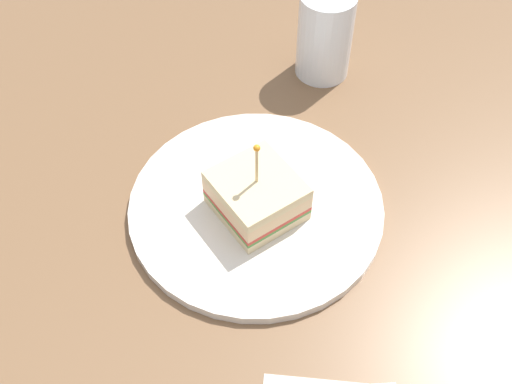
# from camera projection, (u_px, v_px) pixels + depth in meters

# --- Properties ---
(ground_plane) EXTENTS (1.10, 1.10, 0.02)m
(ground_plane) POSITION_uv_depth(u_px,v_px,m) (256.00, 215.00, 0.70)
(ground_plane) COLOR brown
(plate) EXTENTS (0.28, 0.28, 0.01)m
(plate) POSITION_uv_depth(u_px,v_px,m) (256.00, 207.00, 0.69)
(plate) COLOR silver
(plate) RESTS_ON ground_plane
(sandwich_half_center) EXTENTS (0.11, 0.11, 0.10)m
(sandwich_half_center) POSITION_uv_depth(u_px,v_px,m) (254.00, 196.00, 0.66)
(sandwich_half_center) COLOR beige
(sandwich_half_center) RESTS_ON plate
(drink_glass) EXTENTS (0.07, 0.07, 0.12)m
(drink_glass) POSITION_uv_depth(u_px,v_px,m) (324.00, 40.00, 0.80)
(drink_glass) COLOR gold
(drink_glass) RESTS_ON ground_plane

